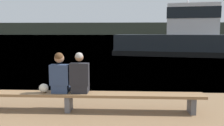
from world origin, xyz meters
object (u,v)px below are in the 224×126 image
Objects in this scene: bench_main at (69,96)px; person_left at (60,75)px; person_right at (80,76)px; tugboat_red at (186,40)px; shopping_bag at (44,88)px.

person_left is (-0.20, 0.01, 0.50)m from bench_main.
bench_main is 0.54m from person_left.
tugboat_red reaches higher than person_right.
tugboat_red is (6.21, 14.38, 0.91)m from bench_main.
person_left is 0.08× the size of tugboat_red.
person_right is (0.27, 0.01, 0.48)m from bench_main.
person_left is at bearing 176.88° from bench_main.
shopping_bag is (-0.60, 0.00, 0.19)m from bench_main.
person_left is 4.17× the size of shopping_bag.
tugboat_red is at bearing 67.54° from person_right.
tugboat_red reaches higher than person_left.
person_right reaches higher than person_left.
bench_main is 6.62× the size of person_left.
person_right is at bearing 168.94° from tugboat_red.
shopping_bag is at bearing -179.19° from person_right.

